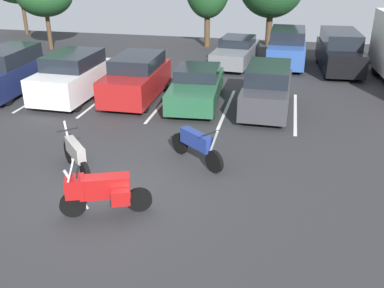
# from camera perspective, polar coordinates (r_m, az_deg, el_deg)

# --- Properties ---
(ground) EXTENTS (44.00, 44.00, 0.10)m
(ground) POSITION_cam_1_polar(r_m,az_deg,el_deg) (12.01, -11.11, -6.39)
(ground) COLOR #2D2D30
(motorcycle_touring) EXTENTS (2.11, 1.18, 1.44)m
(motorcycle_touring) POSITION_cam_1_polar(r_m,az_deg,el_deg) (10.77, -11.70, -5.82)
(motorcycle_touring) COLOR black
(motorcycle_touring) RESTS_ON ground
(motorcycle_second) EXTENTS (1.62, 1.75, 1.32)m
(motorcycle_second) POSITION_cam_1_polar(r_m,az_deg,el_deg) (12.92, -14.84, -1.41)
(motorcycle_second) COLOR black
(motorcycle_second) RESTS_ON ground
(motorcycle_third) EXTENTS (1.86, 1.55, 1.33)m
(motorcycle_third) POSITION_cam_1_polar(r_m,az_deg,el_deg) (13.08, 0.62, -0.10)
(motorcycle_third) COLOR black
(motorcycle_third) RESTS_ON ground
(parking_stripes) EXTENTS (13.71, 4.77, 0.01)m
(parking_stripes) POSITION_cam_1_polar(r_m,az_deg,el_deg) (18.85, -7.88, 5.54)
(parking_stripes) COLOR silver
(parking_stripes) RESTS_ON ground
(car_navy) EXTENTS (1.90, 4.40, 1.96)m
(car_navy) POSITION_cam_1_polar(r_m,az_deg,el_deg) (21.08, -22.75, 8.66)
(car_navy) COLOR navy
(car_navy) RESTS_ON ground
(car_white) EXTENTS (2.05, 4.30, 1.92)m
(car_white) POSITION_cam_1_polar(r_m,az_deg,el_deg) (19.45, -15.25, 8.42)
(car_white) COLOR white
(car_white) RESTS_ON ground
(car_red) EXTENTS (1.92, 4.46, 1.83)m
(car_red) POSITION_cam_1_polar(r_m,az_deg,el_deg) (18.90, -7.20, 8.48)
(car_red) COLOR maroon
(car_red) RESTS_ON ground
(car_green) EXTENTS (2.17, 4.71, 1.47)m
(car_green) POSITION_cam_1_polar(r_m,az_deg,el_deg) (18.22, 0.61, 7.44)
(car_green) COLOR #235638
(car_green) RESTS_ON ground
(car_charcoal) EXTENTS (1.84, 4.43, 1.77)m
(car_charcoal) POSITION_cam_1_polar(r_m,az_deg,el_deg) (17.68, 9.73, 7.10)
(car_charcoal) COLOR #38383D
(car_charcoal) RESTS_ON ground
(car_far_grey) EXTENTS (2.26, 5.04, 1.44)m
(car_far_grey) POSITION_cam_1_polar(r_m,az_deg,el_deg) (24.83, 5.74, 11.86)
(car_far_grey) COLOR slate
(car_far_grey) RESTS_ON ground
(car_far_blue) EXTENTS (1.97, 4.41, 1.94)m
(car_far_blue) POSITION_cam_1_polar(r_m,az_deg,el_deg) (24.97, 12.19, 12.12)
(car_far_blue) COLOR #2D519E
(car_far_blue) RESTS_ON ground
(car_far_black) EXTENTS (2.19, 5.00, 2.01)m
(car_far_black) POSITION_cam_1_polar(r_m,az_deg,el_deg) (24.56, 18.61, 11.31)
(car_far_black) COLOR black
(car_far_black) RESTS_ON ground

